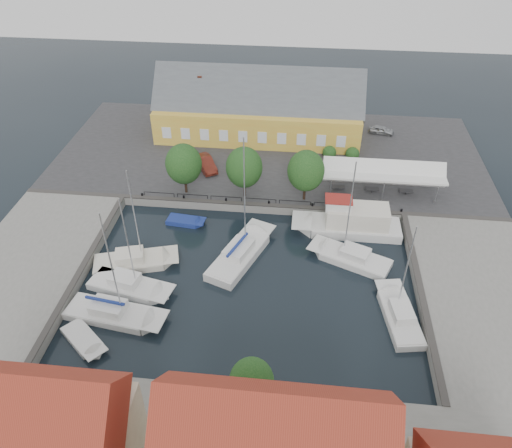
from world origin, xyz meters
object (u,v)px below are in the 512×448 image
at_px(center_sailboat, 241,255).
at_px(east_boat_a, 351,259).
at_px(tent_canopy, 384,173).
at_px(launch_sw, 84,341).
at_px(west_boat_d, 114,315).
at_px(launch_nw, 185,222).
at_px(west_boat_b, 134,262).
at_px(west_boat_c, 129,287).
at_px(warehouse, 255,110).
at_px(car_red, 206,163).
at_px(trawler, 351,224).
at_px(east_boat_c, 399,316).
at_px(car_silver, 381,130).

bearing_deg(center_sailboat, east_boat_a, 3.34).
distance_m(tent_canopy, launch_sw, 36.89).
height_order(west_boat_d, launch_nw, west_boat_d).
height_order(west_boat_b, west_boat_c, west_boat_b).
relative_size(warehouse, launch_nw, 6.33).
xyz_separation_m(car_red, launch_nw, (-0.53, -10.25, -1.69)).
bearing_deg(launch_sw, car_red, 78.84).
relative_size(trawler, west_boat_b, 1.04).
bearing_deg(west_boat_b, launch_sw, -97.54).
distance_m(east_boat_c, west_boat_b, 26.28).
relative_size(warehouse, west_boat_b, 2.46).
relative_size(warehouse, launch_sw, 5.63).
xyz_separation_m(east_boat_a, west_boat_d, (-21.64, -10.01, 0.01)).
bearing_deg(car_silver, warehouse, 104.83).
bearing_deg(west_boat_b, car_silver, 47.62).
bearing_deg(east_boat_a, west_boat_b, -172.46).
xyz_separation_m(tent_canopy, east_boat_c, (0.10, -19.11, -3.42)).
distance_m(warehouse, west_boat_c, 33.37).
distance_m(warehouse, west_boat_b, 30.20).
bearing_deg(trawler, warehouse, 122.01).
height_order(trawler, east_boat_a, east_boat_a).
relative_size(tent_canopy, car_red, 2.96).
bearing_deg(east_boat_c, west_boat_c, 177.74).
relative_size(east_boat_a, west_boat_d, 0.97).
bearing_deg(car_silver, west_boat_c, 151.80).
bearing_deg(center_sailboat, warehouse, 93.09).
height_order(warehouse, tent_canopy, warehouse).
bearing_deg(west_boat_b, east_boat_a, 7.54).
bearing_deg(launch_sw, east_boat_c, 11.67).
height_order(center_sailboat, east_boat_a, center_sailboat).
xyz_separation_m(west_boat_d, launch_sw, (-1.64, -3.03, -0.18)).
relative_size(car_red, west_boat_d, 0.38).
distance_m(tent_canopy, car_red, 21.95).
bearing_deg(warehouse, trawler, -57.99).
relative_size(center_sailboat, west_boat_d, 1.12).
bearing_deg(tent_canopy, car_silver, 84.57).
bearing_deg(car_red, west_boat_c, -128.94).
bearing_deg(car_silver, center_sailboat, 159.36).
xyz_separation_m(car_silver, west_boat_d, (-26.95, -36.96, -1.32)).
bearing_deg(launch_sw, tent_canopy, 42.36).
relative_size(car_red, west_boat_c, 0.42).
xyz_separation_m(tent_canopy, car_silver, (1.45, 15.25, -2.09)).
xyz_separation_m(tent_canopy, west_boat_c, (-25.20, -18.11, -3.42)).
xyz_separation_m(warehouse, west_boat_d, (-8.90, -35.57, -4.16)).
xyz_separation_m(car_silver, east_boat_c, (-1.35, -34.36, -1.33)).
bearing_deg(west_boat_d, warehouse, 75.95).
bearing_deg(west_boat_d, launch_nw, 77.13).
relative_size(car_silver, east_boat_c, 0.33).
bearing_deg(west_boat_d, center_sailboat, 42.17).
bearing_deg(launch_nw, center_sailboat, -36.63).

